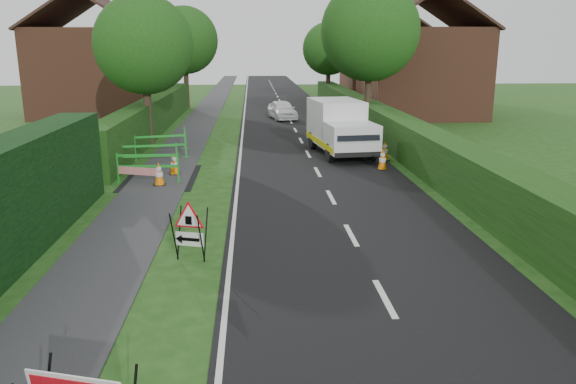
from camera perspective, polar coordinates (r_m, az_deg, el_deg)
ground at (r=9.28m, az=-4.37°, el=-13.88°), size 120.00×120.00×0.00m
road_surface at (r=43.45m, az=-0.58°, el=8.75°), size 6.00×90.00×0.02m
footpath at (r=43.50m, az=-7.91°, el=8.63°), size 2.00×90.00×0.02m
hedge_west_far at (r=30.92m, az=-13.32°, el=5.98°), size 1.00×24.00×1.80m
hedge_east at (r=25.37m, az=10.88°, el=4.29°), size 1.20×50.00×1.50m
house_west at (r=39.52m, az=-18.97°, el=11.61°), size 7.50×7.40×7.88m
house_east_a at (r=37.78m, az=13.29°, el=11.90°), size 7.50×7.40×7.88m
house_east_b at (r=51.56m, az=9.84°, el=12.69°), size 7.50×7.40×7.88m
tree_nw at (r=26.59m, az=-14.45°, el=14.28°), size 4.40×4.40×6.70m
tree_ne at (r=30.81m, az=8.33°, el=15.85°), size 5.20×5.20×7.79m
tree_fw at (r=42.43m, az=-10.47°, el=14.91°), size 4.80×4.80×7.24m
tree_fe at (r=46.58m, az=4.15°, el=14.31°), size 4.20×4.20×6.33m
triangle_sign at (r=11.90m, az=-10.17°, el=-3.49°), size 0.94×0.94×1.11m
works_van at (r=23.72m, az=5.29°, el=6.66°), size 2.46×5.04×2.21m
traffic_cone_0 at (r=20.92m, az=9.58°, el=3.29°), size 0.38×0.38×0.79m
traffic_cone_1 at (r=22.69m, az=9.80°, el=4.15°), size 0.38×0.38×0.79m
traffic_cone_2 at (r=25.36m, az=6.89°, el=5.35°), size 0.38×0.38×0.79m
traffic_cone_3 at (r=18.76m, az=-12.98°, el=1.82°), size 0.38×0.38×0.79m
traffic_cone_4 at (r=20.25m, az=-11.48°, el=2.82°), size 0.38×0.38×0.79m
ped_barrier_0 at (r=19.22m, az=-14.05°, el=2.78°), size 2.07×0.42×1.00m
ped_barrier_1 at (r=21.05m, az=-13.98°, el=3.79°), size 2.09×0.58×1.00m
ped_barrier_2 at (r=23.21m, az=-12.82°, el=4.83°), size 2.09×0.81×1.00m
ped_barrier_3 at (r=24.28m, az=-10.43°, el=5.37°), size 0.62×2.09×1.00m
redwhite_plank at (r=19.13m, az=-14.80°, el=0.74°), size 1.44×0.51×0.25m
hatchback_car at (r=35.31m, az=-0.59°, el=8.36°), size 1.96×3.64×1.18m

